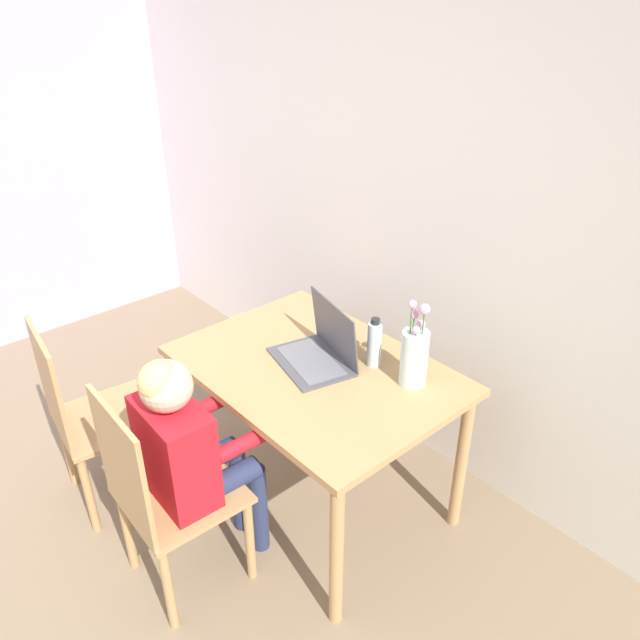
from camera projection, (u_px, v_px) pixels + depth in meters
The scene contains 8 objects.
wall_back at pixel (418, 194), 2.67m from camera, with size 6.40×0.05×2.50m.
dining_table at pixel (315, 385), 2.53m from camera, with size 1.11×0.79×0.71m.
chair_occupied at pixel (163, 495), 2.23m from camera, with size 0.42×0.42×0.89m.
chair_spare at pixel (90, 417), 2.62m from camera, with size 0.45×0.45×0.89m.
person_seated at pixel (188, 444), 2.21m from camera, with size 0.34×0.43×1.00m.
laptop at pixel (321, 348), 2.50m from camera, with size 0.39×0.32×0.25m.
flower_vase at pixel (414, 355), 2.33m from camera, with size 0.10×0.10×0.36m.
water_bottle at pixel (374, 343), 2.45m from camera, with size 0.06×0.06×0.21m.
Camera 1 is at (1.65, 0.19, 2.10)m, focal length 35.00 mm.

